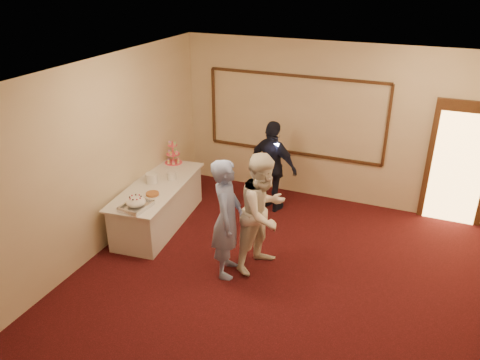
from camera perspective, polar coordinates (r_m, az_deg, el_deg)
name	(u,v)px	position (r m, az deg, el deg)	size (l,w,h in m)	color
floor	(272,306)	(6.56, 3.94, -15.10)	(7.00, 7.00, 0.00)	black
room_walls	(277,169)	(5.49, 4.55, 1.32)	(6.04, 7.04, 3.02)	beige
wall_molding	(295,115)	(8.97, 6.68, 7.82)	(3.45, 0.04, 1.55)	#371910
doorway	(459,165)	(8.84, 25.10, 1.71)	(1.05, 0.07, 2.20)	#371910
buffet_table	(159,204)	(8.29, -9.89, -2.96)	(1.10, 2.32, 0.77)	silver
pavlova_tray	(136,203)	(7.39, -12.56, -2.80)	(0.40, 0.55, 0.19)	silver
cupcake_stand	(173,154)	(8.91, -8.17, 3.11)	(0.33, 0.33, 0.48)	#F04D64
plate_stack_a	(152,178)	(8.18, -10.72, 0.23)	(0.21, 0.21, 0.17)	white
plate_stack_b	(172,176)	(8.25, -8.34, 0.51)	(0.17, 0.17, 0.14)	white
tart	(152,194)	(7.75, -10.62, -1.73)	(0.25, 0.25, 0.05)	white
man	(227,219)	(6.69, -1.59, -4.73)	(0.66, 0.43, 1.82)	#8197D5
woman	(263,212)	(6.84, 2.84, -3.97)	(0.89, 0.69, 1.83)	white
guest	(272,167)	(8.51, 3.98, 1.62)	(1.00, 0.42, 1.71)	black
camera_flash	(277,145)	(8.21, 4.49, 4.27)	(0.07, 0.04, 0.05)	white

